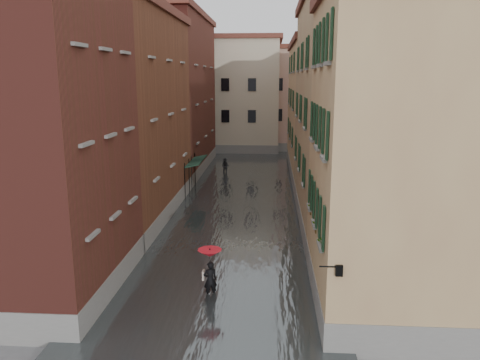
% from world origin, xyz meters
% --- Properties ---
extents(ground, '(120.00, 120.00, 0.00)m').
position_xyz_m(ground, '(0.00, 0.00, 0.00)').
color(ground, '#4E4E51').
rests_on(ground, ground).
extents(floodwater, '(10.00, 60.00, 0.20)m').
position_xyz_m(floodwater, '(0.00, 13.00, 0.10)').
color(floodwater, '#474D4F').
rests_on(floodwater, ground).
extents(building_left_near, '(6.00, 8.00, 13.00)m').
position_xyz_m(building_left_near, '(-7.00, -2.00, 6.50)').
color(building_left_near, maroon).
rests_on(building_left_near, ground).
extents(building_left_mid, '(6.00, 14.00, 12.50)m').
position_xyz_m(building_left_mid, '(-7.00, 9.00, 6.25)').
color(building_left_mid, brown).
rests_on(building_left_mid, ground).
extents(building_left_far, '(6.00, 16.00, 14.00)m').
position_xyz_m(building_left_far, '(-7.00, 24.00, 7.00)').
color(building_left_far, maroon).
rests_on(building_left_far, ground).
extents(building_right_near, '(6.00, 8.00, 11.50)m').
position_xyz_m(building_right_near, '(7.00, -2.00, 5.75)').
color(building_right_near, '#A97E57').
rests_on(building_right_near, ground).
extents(building_right_mid, '(6.00, 14.00, 13.00)m').
position_xyz_m(building_right_mid, '(7.00, 9.00, 6.50)').
color(building_right_mid, tan).
rests_on(building_right_mid, ground).
extents(building_right_far, '(6.00, 16.00, 11.50)m').
position_xyz_m(building_right_far, '(7.00, 24.00, 5.75)').
color(building_right_far, '#A97E57').
rests_on(building_right_far, ground).
extents(building_end_cream, '(12.00, 9.00, 13.00)m').
position_xyz_m(building_end_cream, '(-3.00, 38.00, 6.50)').
color(building_end_cream, '#C0B798').
rests_on(building_end_cream, ground).
extents(building_end_pink, '(10.00, 9.00, 12.00)m').
position_xyz_m(building_end_pink, '(6.00, 40.00, 6.00)').
color(building_end_pink, tan).
rests_on(building_end_pink, ground).
extents(awning_near, '(1.09, 2.92, 2.80)m').
position_xyz_m(awning_near, '(-3.49, 14.43, 2.46)').
color(awning_near, '#163325').
rests_on(awning_near, ground).
extents(awning_far, '(1.09, 2.79, 2.80)m').
position_xyz_m(awning_far, '(-3.49, 16.16, 2.46)').
color(awning_far, '#163325').
rests_on(awning_far, ground).
extents(wall_lantern, '(0.71, 0.22, 0.35)m').
position_xyz_m(wall_lantern, '(4.33, -6.00, 3.01)').
color(wall_lantern, black).
rests_on(wall_lantern, ground).
extents(window_planters, '(0.59, 5.31, 0.84)m').
position_xyz_m(window_planters, '(4.12, -2.13, 3.51)').
color(window_planters, maroon).
rests_on(window_planters, ground).
extents(pedestrian_main, '(0.98, 0.98, 2.06)m').
position_xyz_m(pedestrian_main, '(-0.16, -2.10, 1.29)').
color(pedestrian_main, black).
rests_on(pedestrian_main, ground).
extents(pedestrian_far, '(0.82, 0.70, 1.48)m').
position_xyz_m(pedestrian_far, '(-1.99, 22.79, 0.74)').
color(pedestrian_far, black).
rests_on(pedestrian_far, ground).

